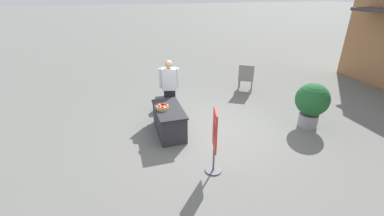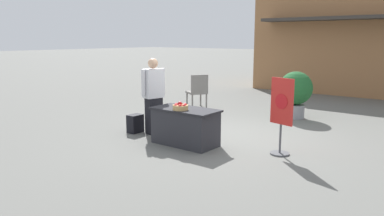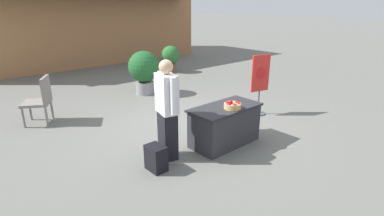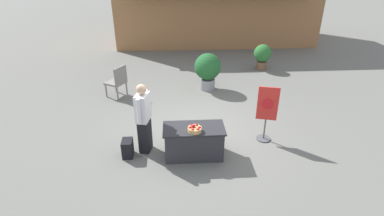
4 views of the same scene
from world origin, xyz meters
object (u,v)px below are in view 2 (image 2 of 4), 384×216
patio_chair (198,90)px  potted_plant_far_right (296,91)px  backpack (135,124)px  poster_board (281,115)px  display_table (185,127)px  person_visitor (154,96)px  apple_basket (180,107)px

patio_chair → potted_plant_far_right: bearing=-140.7°
backpack → potted_plant_far_right: bearing=59.1°
poster_board → potted_plant_far_right: poster_board is taller
display_table → backpack: size_ratio=3.32×
backpack → poster_board: size_ratio=0.29×
person_visitor → patio_chair: 3.35m
backpack → potted_plant_far_right: 4.45m
apple_basket → potted_plant_far_right: potted_plant_far_right is taller
poster_board → patio_chair: bearing=-110.4°
display_table → apple_basket: 0.46m
backpack → patio_chair: size_ratio=0.40×
poster_board → potted_plant_far_right: bearing=-147.0°
apple_basket → patio_chair: patio_chair is taller
display_table → patio_chair: 4.10m
display_table → apple_basket: size_ratio=4.53×
display_table → backpack: bearing=177.6°
person_visitor → poster_board: person_visitor is taller
display_table → potted_plant_far_right: bearing=79.3°
patio_chair → display_table: bearing=154.2°
poster_board → backpack: bearing=-66.8°
display_table → person_visitor: bearing=166.4°
backpack → poster_board: bearing=8.5°
person_visitor → backpack: (-0.40, -0.21, -0.67)m
display_table → person_visitor: size_ratio=0.81×
person_visitor → apple_basket: bearing=-7.3°
backpack → poster_board: 3.44m
display_table → patio_chair: bearing=123.3°
patio_chair → potted_plant_far_right: 3.01m
apple_basket → patio_chair: size_ratio=0.29×
apple_basket → potted_plant_far_right: 4.09m
backpack → poster_board: (3.36, 0.50, 0.55)m
person_visitor → patio_chair: person_visitor is taller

